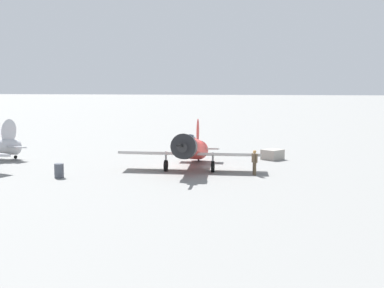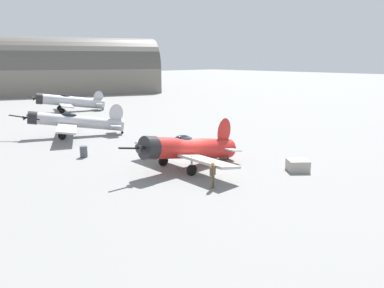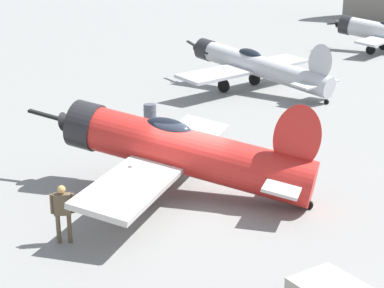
{
  "view_description": "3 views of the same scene",
  "coord_description": "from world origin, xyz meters",
  "px_view_note": "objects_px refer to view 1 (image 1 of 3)",
  "views": [
    {
      "loc": [
        -4.72,
        38.18,
        6.42
      ],
      "look_at": [
        0.0,
        0.0,
        1.8
      ],
      "focal_mm": 49.66,
      "sensor_mm": 36.0,
      "label": 1
    },
    {
      "loc": [
        -20.93,
        18.6,
        8.09
      ],
      "look_at": [
        0.0,
        0.0,
        1.8
      ],
      "focal_mm": 35.44,
      "sensor_mm": 36.0,
      "label": 2
    },
    {
      "loc": [
        -17.88,
        -5.81,
        7.59
      ],
      "look_at": [
        0.0,
        0.0,
        1.8
      ],
      "focal_mm": 55.34,
      "sensor_mm": 36.0,
      "label": 3
    }
  ],
  "objects_px": {
    "ground_crew_mechanic": "(255,160)",
    "airplane_foreground": "(191,149)",
    "equipment_crate": "(273,154)",
    "fuel_drum": "(59,171)"
  },
  "relations": [
    {
      "from": "ground_crew_mechanic",
      "to": "airplane_foreground",
      "type": "bearing_deg",
      "value": -45.13
    },
    {
      "from": "ground_crew_mechanic",
      "to": "equipment_crate",
      "type": "relative_size",
      "value": 0.86
    },
    {
      "from": "fuel_drum",
      "to": "equipment_crate",
      "type": "bearing_deg",
      "value": -144.93
    },
    {
      "from": "ground_crew_mechanic",
      "to": "fuel_drum",
      "type": "distance_m",
      "value": 13.12
    },
    {
      "from": "airplane_foreground",
      "to": "equipment_crate",
      "type": "bearing_deg",
      "value": 133.82
    },
    {
      "from": "fuel_drum",
      "to": "airplane_foreground",
      "type": "bearing_deg",
      "value": -152.05
    },
    {
      "from": "ground_crew_mechanic",
      "to": "equipment_crate",
      "type": "height_order",
      "value": "ground_crew_mechanic"
    },
    {
      "from": "airplane_foreground",
      "to": "fuel_drum",
      "type": "height_order",
      "value": "airplane_foreground"
    },
    {
      "from": "equipment_crate",
      "to": "fuel_drum",
      "type": "distance_m",
      "value": 17.43
    },
    {
      "from": "ground_crew_mechanic",
      "to": "equipment_crate",
      "type": "distance_m",
      "value": 7.61
    }
  ]
}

